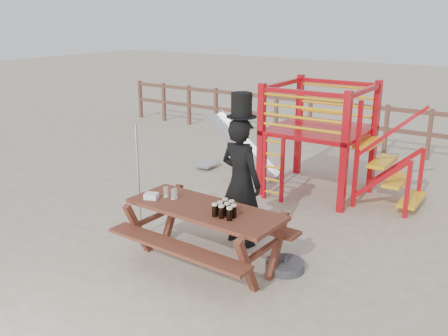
# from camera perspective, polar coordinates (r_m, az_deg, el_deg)

# --- Properties ---
(ground) EXTENTS (60.00, 60.00, 0.00)m
(ground) POSITION_cam_1_polar(r_m,az_deg,el_deg) (7.07, -3.02, -10.48)
(ground) COLOR #C4B198
(ground) RESTS_ON ground
(back_fence) EXTENTS (15.09, 0.09, 1.20)m
(back_fence) POSITION_cam_1_polar(r_m,az_deg,el_deg) (12.84, 15.93, 5.13)
(back_fence) COLOR brown
(back_fence) RESTS_ON ground
(playground_fort) EXTENTS (4.71, 1.84, 2.10)m
(playground_fort) POSITION_cam_1_polar(r_m,az_deg,el_deg) (9.58, 10.35, 3.61)
(playground_fort) COLOR #B90C15
(playground_fort) RESTS_ON ground
(picnic_table) EXTENTS (2.22, 1.58, 0.83)m
(picnic_table) POSITION_cam_1_polar(r_m,az_deg,el_deg) (6.74, -2.18, -6.94)
(picnic_table) COLOR brown
(picnic_table) RESTS_ON ground
(man_with_hat) EXTENTS (0.77, 0.57, 2.25)m
(man_with_hat) POSITION_cam_1_polar(r_m,az_deg,el_deg) (7.20, 1.93, -1.21)
(man_with_hat) COLOR black
(man_with_hat) RESTS_ON ground
(metal_pole) EXTENTS (0.04, 0.04, 1.76)m
(metal_pole) POSITION_cam_1_polar(r_m,az_deg,el_deg) (7.53, -9.75, -1.64)
(metal_pole) COLOR #B2B2B7
(metal_pole) RESTS_ON ground
(parasol_base) EXTENTS (0.53, 0.53, 0.22)m
(parasol_base) POSITION_cam_1_polar(r_m,az_deg,el_deg) (6.84, 6.97, -11.03)
(parasol_base) COLOR #3D3D43
(parasol_base) RESTS_ON ground
(paper_bag) EXTENTS (0.22, 0.20, 0.08)m
(paper_bag) POSITION_cam_1_polar(r_m,az_deg,el_deg) (6.98, -8.31, -3.18)
(paper_bag) COLOR white
(paper_bag) RESTS_ON picnic_table
(stout_pints) EXTENTS (0.30, 0.30, 0.17)m
(stout_pints) POSITION_cam_1_polar(r_m,az_deg,el_deg) (6.32, 0.16, -4.74)
(stout_pints) COLOR black
(stout_pints) RESTS_ON picnic_table
(empty_glasses) EXTENTS (0.22, 0.10, 0.15)m
(empty_glasses) POSITION_cam_1_polar(r_m,az_deg,el_deg) (6.95, -6.03, -2.93)
(empty_glasses) COLOR silver
(empty_glasses) RESTS_ON picnic_table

